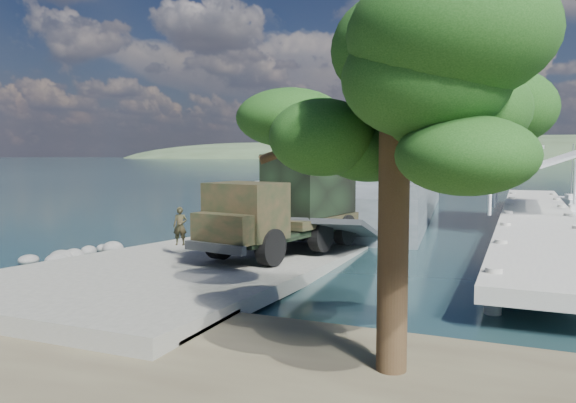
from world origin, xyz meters
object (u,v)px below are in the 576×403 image
object	(u,v)px
landing_craft	(369,203)
pier	(537,205)
military_truck	(290,203)
soldier	(180,235)
overhang_tree	(375,110)
sailboat_far	(571,201)

from	to	relation	value
landing_craft	pier	bearing A→B (deg)	-28.91
landing_craft	military_truck	bearing A→B (deg)	-91.01
pier	soldier	xyz separation A→B (m)	(-14.30, -18.19, -0.28)
landing_craft	overhang_tree	size ratio (longest dim) A/B	4.98
landing_craft	overhang_tree	xyz separation A→B (m)	(8.29, -31.97, 4.74)
soldier	overhang_tree	bearing A→B (deg)	-58.08
soldier	pier	bearing A→B (deg)	33.15
sailboat_far	overhang_tree	xyz separation A→B (m)	(-7.25, -47.77, 5.34)
military_truck	soldier	size ratio (longest dim) A/B	5.82
overhang_tree	sailboat_far	bearing A→B (deg)	81.37
pier	sailboat_far	world-z (taller)	sailboat_far
pier	soldier	world-z (taller)	pier
soldier	sailboat_far	bearing A→B (deg)	46.88
landing_craft	military_truck	distance (m)	20.85
pier	military_truck	size ratio (longest dim) A/B	4.62
military_truck	sailboat_far	world-z (taller)	sailboat_far
military_truck	sailboat_far	size ratio (longest dim) A/B	1.61
landing_craft	sailboat_far	size ratio (longest dim) A/B	6.54
landing_craft	soldier	xyz separation A→B (m)	(-2.24, -23.32, 0.39)
overhang_tree	military_truck	bearing A→B (deg)	120.13
soldier	sailboat_far	distance (m)	42.98
soldier	overhang_tree	size ratio (longest dim) A/B	0.21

